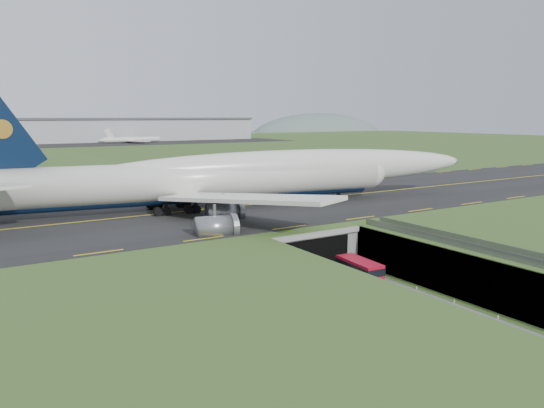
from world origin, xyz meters
TOP-DOWN VIEW (x-y plane):
  - ground at (0.00, 0.00)m, footprint 900.00×900.00m
  - airfield_deck at (0.00, 0.00)m, footprint 800.00×800.00m
  - trench_road at (0.00, -7.50)m, footprint 12.00×75.00m
  - taxiway at (0.00, 33.00)m, footprint 800.00×44.00m
  - tunnel_portal at (0.00, 16.71)m, footprint 17.00×22.30m
  - guideway at (11.00, -19.11)m, footprint 3.00×53.00m
  - jumbo_jet at (0.78, 32.47)m, footprint 100.09×62.86m
  - shuttle_tram at (1.97, 0.68)m, footprint 3.48×7.79m
  - cargo_terminal at (-0.24, 299.41)m, footprint 320.00×67.00m
  - distant_hills at (64.38, 430.00)m, footprint 700.00×91.00m

SIDE VIEW (x-z plane):
  - distant_hills at x=64.38m, z-range -34.00..26.00m
  - ground at x=0.00m, z-range 0.00..0.00m
  - trench_road at x=0.00m, z-range 0.00..0.20m
  - shuttle_tram at x=1.97m, z-range 0.15..3.25m
  - airfield_deck at x=0.00m, z-range 0.00..6.00m
  - tunnel_portal at x=0.00m, z-range 0.33..6.33m
  - guideway at x=11.00m, z-range 1.80..8.85m
  - taxiway at x=0.00m, z-range 6.00..6.18m
  - jumbo_jet at x=0.78m, z-range 1.16..22.19m
  - cargo_terminal at x=-0.24m, z-range 6.16..21.76m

